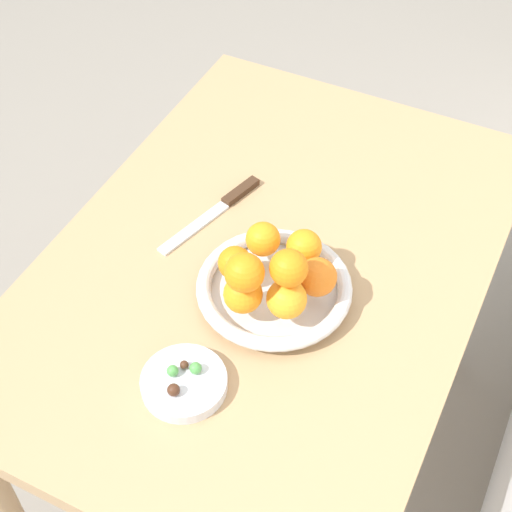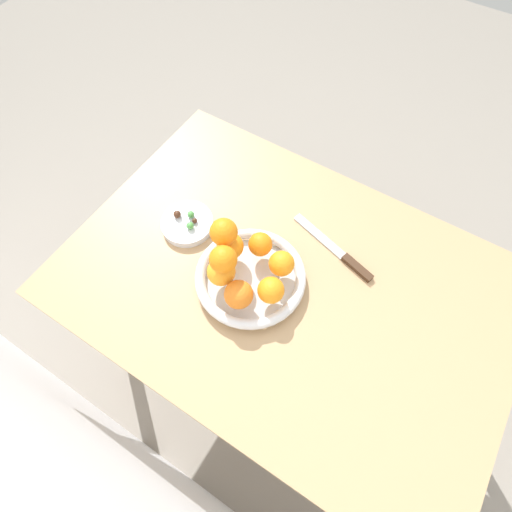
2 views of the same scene
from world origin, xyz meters
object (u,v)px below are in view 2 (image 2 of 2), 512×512
Objects in this scene: dining_table at (285,295)px; orange_1 at (239,294)px; candy_ball_0 at (191,214)px; candy_ball_1 at (195,221)px; candy_dish at (187,224)px; candy_ball_3 at (190,226)px; candy_ball_2 at (177,214)px; orange_5 at (230,246)px; fruit_bowl at (250,277)px; knife at (339,252)px; orange_6 at (224,232)px; orange_3 at (282,263)px; orange_7 at (223,259)px; orange_0 at (221,272)px; orange_4 at (260,244)px; orange_2 at (271,290)px.

orange_1 is (0.06, 0.12, 0.16)m from dining_table.
candy_ball_1 is at bearing 153.33° from candy_ball_0.
candy_ball_1 reaches higher than candy_dish.
candy_ball_3 is (0.22, -0.11, -0.04)m from orange_1.
candy_ball_0 reaches higher than dining_table.
candy_ball_2 is (0.03, -0.00, 0.02)m from candy_dish.
orange_5 is 0.19m from candy_ball_2.
fruit_bowl is 0.24m from knife.
candy_ball_0 is at bearing -19.22° from orange_6.
orange_6 reaches higher than orange_3.
orange_3 is 0.99× the size of orange_7.
orange_0 is at bearing 49.32° from knife.
orange_4 is 0.94× the size of orange_7.
orange_4 is at bearing -175.35° from candy_ball_2.
orange_6 reaches higher than candy_ball_1.
orange_3 is at bearing -79.01° from orange_2.
orange_3 is 0.18m from knife.
dining_table is 0.23m from orange_0.
orange_2 is 1.06× the size of orange_4.
candy_ball_1 is (0.29, -0.01, 0.12)m from dining_table.
dining_table is 55.68× the size of candy_ball_3.
orange_3 is at bearing -179.45° from candy_dish.
knife is at bearing -162.49° from candy_ball_0.
dining_table is at bearing 62.47° from knife.
orange_5 is (0.06, 0.04, 0.00)m from orange_4.
fruit_bowl is at bearing -18.13° from orange_2.
orange_4 is (0.03, -0.14, -0.00)m from orange_1.
candy_ball_2 is at bearing 12.16° from candy_ball_1.
fruit_bowl is 19.05× the size of candy_ball_1.
orange_3 reaches higher than candy_dish.
orange_5 is 0.26× the size of knife.
orange_3 is at bearing 178.23° from candy_ball_1.
candy_ball_3 is (0.17, -0.08, -0.11)m from orange_7.
candy_dish is 2.06× the size of orange_1.
orange_1 is at bearing 62.51° from knife.
dining_table is 16.80× the size of orange_5.
dining_table is 17.88× the size of orange_3.
orange_0 reaches higher than knife.
knife is (-0.22, -0.16, -0.07)m from orange_5.
knife is at bearing -161.13° from candy_ball_2.
orange_7 is at bearing 50.34° from knife.
fruit_bowl is at bearing 168.70° from orange_6.
orange_5 is 0.28m from knife.
orange_6 is (0.07, 0.05, 0.07)m from orange_4.
candy_dish is 0.28m from orange_1.
orange_2 is at bearing 163.81° from candy_ball_1.
candy_ball_3 reaches higher than dining_table.
orange_7 is 0.26m from candy_ball_2.
candy_ball_2 is (0.34, 0.00, 0.12)m from dining_table.
orange_6 reaches higher than candy_ball_3.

